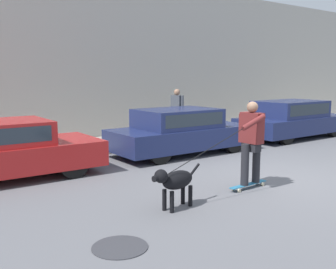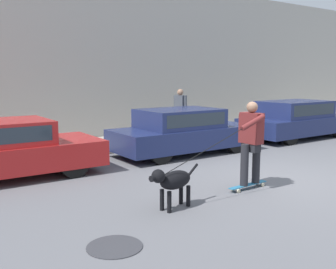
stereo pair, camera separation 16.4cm
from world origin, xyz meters
name	(u,v)px [view 1 (the left image)]	position (x,y,z in m)	size (l,w,h in m)	color
ground_plane	(279,179)	(0.00, 0.00, 0.00)	(36.00, 36.00, 0.00)	slate
back_wall	(116,59)	(0.00, 6.99, 2.69)	(32.00, 0.30, 5.37)	#ADA89E
sidewalk_curb	(138,141)	(0.00, 5.64, 0.06)	(30.00, 2.36, 0.12)	#A39E93
parked_car_1	(181,132)	(0.00, 3.36, 0.61)	(4.04, 1.70, 1.24)	black
parked_car_2	(292,120)	(4.86, 3.36, 0.63)	(4.29, 1.77, 1.29)	black
dog	(175,181)	(-2.85, -0.20, 0.46)	(1.08, 0.41, 0.71)	black
skateboarder	(251,140)	(-0.98, -0.07, 0.94)	(2.65, 0.62, 1.66)	beige
pedestrian_with_bag	(177,110)	(1.31, 5.27, 1.00)	(0.26, 0.66, 1.59)	#3D4760
manhole_cover	(120,247)	(-4.28, -0.95, 0.01)	(0.71, 0.71, 0.01)	#38383D
fire_hydrant	(226,130)	(2.55, 4.20, 0.35)	(0.18, 0.18, 0.67)	#4C5156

